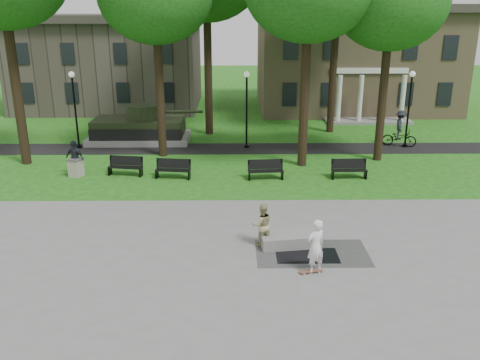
# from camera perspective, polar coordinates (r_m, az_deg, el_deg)

# --- Properties ---
(ground) EXTENTS (120.00, 120.00, 0.00)m
(ground) POSITION_cam_1_polar(r_m,az_deg,el_deg) (20.37, 0.13, -5.38)
(ground) COLOR #195714
(ground) RESTS_ON ground
(plaza) EXTENTS (22.00, 16.00, 0.02)m
(plaza) POSITION_cam_1_polar(r_m,az_deg,el_deg) (15.94, 0.37, -12.73)
(plaza) COLOR gray
(plaza) RESTS_ON ground
(footpath) EXTENTS (44.00, 2.60, 0.01)m
(footpath) POSITION_cam_1_polar(r_m,az_deg,el_deg) (31.70, -0.16, 3.55)
(footpath) COLOR black
(footpath) RESTS_ON ground
(building_right) EXTENTS (17.00, 12.00, 8.60)m
(building_right) POSITION_cam_1_polar(r_m,az_deg,el_deg) (45.92, 12.61, 13.37)
(building_right) COLOR #9E8460
(building_right) RESTS_ON ground
(building_left) EXTENTS (15.00, 10.00, 7.20)m
(building_left) POSITION_cam_1_polar(r_m,az_deg,el_deg) (46.59, -14.32, 12.39)
(building_left) COLOR #4C443D
(building_left) RESTS_ON ground
(tree_3) EXTENTS (6.00, 6.00, 11.19)m
(tree_3) POSITION_cam_1_polar(r_m,az_deg,el_deg) (29.27, 16.62, 18.56)
(tree_3) COLOR black
(tree_3) RESTS_ON ground
(lamp_left) EXTENTS (0.36, 0.36, 4.73)m
(lamp_left) POSITION_cam_1_polar(r_m,az_deg,el_deg) (32.86, -18.08, 8.15)
(lamp_left) COLOR black
(lamp_left) RESTS_ON ground
(lamp_mid) EXTENTS (0.36, 0.36, 4.73)m
(lamp_mid) POSITION_cam_1_polar(r_m,az_deg,el_deg) (31.39, 0.75, 8.61)
(lamp_mid) COLOR black
(lamp_mid) RESTS_ON ground
(lamp_right) EXTENTS (0.36, 0.36, 4.73)m
(lamp_right) POSITION_cam_1_polar(r_m,az_deg,el_deg) (33.17, 18.48, 8.21)
(lamp_right) COLOR black
(lamp_right) RESTS_ON ground
(tank_monument) EXTENTS (7.45, 3.40, 2.40)m
(tank_monument) POSITION_cam_1_polar(r_m,az_deg,el_deg) (34.00, -11.19, 5.72)
(tank_monument) COLOR gray
(tank_monument) RESTS_ON ground
(puddle) EXTENTS (2.20, 1.20, 0.00)m
(puddle) POSITION_cam_1_polar(r_m,az_deg,el_deg) (18.31, 7.55, -8.43)
(puddle) COLOR black
(puddle) RESTS_ON plaza
(concrete_block) EXTENTS (2.32, 1.29, 0.45)m
(concrete_block) POSITION_cam_1_polar(r_m,az_deg,el_deg) (18.93, 5.66, -6.64)
(concrete_block) COLOR gray
(concrete_block) RESTS_ON plaza
(skateboard) EXTENTS (0.80, 0.37, 0.07)m
(skateboard) POSITION_cam_1_polar(r_m,az_deg,el_deg) (17.23, 7.96, -10.16)
(skateboard) COLOR brown
(skateboard) RESTS_ON plaza
(skateboarder) EXTENTS (0.82, 0.74, 1.88)m
(skateboarder) POSITION_cam_1_polar(r_m,az_deg,el_deg) (16.90, 8.48, -7.35)
(skateboarder) COLOR white
(skateboarder) RESTS_ON plaza
(friend_watching) EXTENTS (0.89, 0.75, 1.63)m
(friend_watching) POSITION_cam_1_polar(r_m,az_deg,el_deg) (18.60, 2.50, -5.05)
(friend_watching) COLOR tan
(friend_watching) RESTS_ON plaza
(pedestrian_walker) EXTENTS (1.19, 0.87, 1.87)m
(pedestrian_walker) POSITION_cam_1_polar(r_m,az_deg,el_deg) (27.74, -18.06, 2.36)
(pedestrian_walker) COLOR #20242B
(pedestrian_walker) RESTS_ON ground
(cyclist) EXTENTS (2.22, 1.33, 2.28)m
(cyclist) POSITION_cam_1_polar(r_m,az_deg,el_deg) (33.61, 17.50, 5.18)
(cyclist) COLOR black
(cyclist) RESTS_ON ground
(park_bench_0) EXTENTS (1.85, 0.80, 1.00)m
(park_bench_0) POSITION_cam_1_polar(r_m,az_deg,el_deg) (27.20, -12.74, 1.61)
(park_bench_0) COLOR black
(park_bench_0) RESTS_ON ground
(park_bench_1) EXTENTS (1.84, 0.74, 1.00)m
(park_bench_1) POSITION_cam_1_polar(r_m,az_deg,el_deg) (26.28, -7.53, 1.31)
(park_bench_1) COLOR black
(park_bench_1) RESTS_ON ground
(park_bench_2) EXTENTS (1.83, 0.67, 1.00)m
(park_bench_2) POSITION_cam_1_polar(r_m,az_deg,el_deg) (25.95, 2.90, 1.23)
(park_bench_2) COLOR black
(park_bench_2) RESTS_ON ground
(park_bench_3) EXTENTS (1.81, 0.56, 1.00)m
(park_bench_3) POSITION_cam_1_polar(r_m,az_deg,el_deg) (26.63, 12.14, 1.29)
(park_bench_3) COLOR black
(park_bench_3) RESTS_ON ground
(trash_bin) EXTENTS (0.84, 0.84, 0.96)m
(trash_bin) POSITION_cam_1_polar(r_m,az_deg,el_deg) (27.68, -17.95, 1.36)
(trash_bin) COLOR #AC9D8D
(trash_bin) RESTS_ON ground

